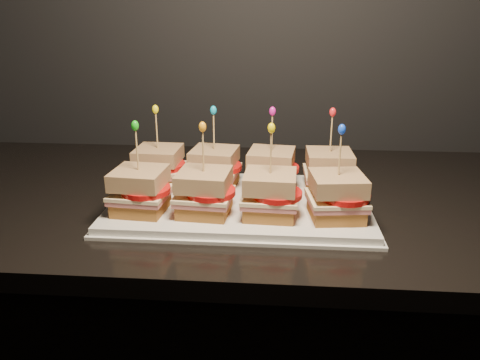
{
  "coord_description": "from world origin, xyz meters",
  "views": [
    {
      "loc": [
        -0.03,
        0.81,
        1.21
      ],
      "look_at": [
        -0.09,
        1.6,
        0.93
      ],
      "focal_mm": 35.0,
      "sensor_mm": 36.0,
      "label": 1
    }
  ],
  "objects": [
    {
      "name": "sandwich_4_cheese",
      "position": [
        -0.26,
        1.53,
        0.92
      ],
      "size": [
        0.1,
        0.1,
        0.01
      ],
      "primitive_type": "cube",
      "rotation": [
        0.0,
        0.0,
        -0.08
      ],
      "color": "beige",
      "rests_on": "sandwich_4_ham"
    },
    {
      "name": "sandwich_0_ham",
      "position": [
        -0.26,
        1.66,
        0.92
      ],
      "size": [
        0.09,
        0.09,
        0.01
      ],
      "primitive_type": "cube",
      "rotation": [
        0.0,
        0.0,
        -0.04
      ],
      "color": "#C46667",
      "rests_on": "sandwich_0_bread_bot"
    },
    {
      "name": "sandwich_0_pick",
      "position": [
        -0.26,
        1.66,
        1.0
      ],
      "size": [
        0.0,
        0.0,
        0.09
      ],
      "primitive_type": "cylinder",
      "color": "tan",
      "rests_on": "sandwich_0_bread_top"
    },
    {
      "name": "sandwich_2_ham",
      "position": [
        -0.04,
        1.66,
        0.92
      ],
      "size": [
        0.1,
        0.1,
        0.01
      ],
      "primitive_type": "cube",
      "rotation": [
        0.0,
        0.0,
        -0.12
      ],
      "color": "#C46667",
      "rests_on": "sandwich_2_bread_bot"
    },
    {
      "name": "sandwich_5_cheese",
      "position": [
        -0.15,
        1.53,
        0.92
      ],
      "size": [
        0.1,
        0.1,
        0.01
      ],
      "primitive_type": "cube",
      "rotation": [
        0.0,
        0.0,
        -0.08
      ],
      "color": "beige",
      "rests_on": "sandwich_5_ham"
    },
    {
      "name": "sandwich_7_frill",
      "position": [
        0.07,
        1.53,
        1.04
      ],
      "size": [
        0.01,
        0.01,
        0.02
      ],
      "primitive_type": "ellipsoid",
      "color": "blue",
      "rests_on": "sandwich_7_pick"
    },
    {
      "name": "sandwich_2_tomato",
      "position": [
        -0.03,
        1.66,
        0.93
      ],
      "size": [
        0.08,
        0.08,
        0.01
      ],
      "primitive_type": "cylinder",
      "color": "red",
      "rests_on": "sandwich_2_cheese"
    },
    {
      "name": "sandwich_3_frill",
      "position": [
        0.07,
        1.66,
        1.04
      ],
      "size": [
        0.01,
        0.01,
        0.02
      ],
      "primitive_type": "ellipsoid",
      "color": "red",
      "rests_on": "sandwich_3_pick"
    },
    {
      "name": "sandwich_2_frill",
      "position": [
        -0.04,
        1.66,
        1.04
      ],
      "size": [
        0.01,
        0.01,
        0.02
      ],
      "primitive_type": "ellipsoid",
      "color": "#CA1593",
      "rests_on": "sandwich_2_pick"
    },
    {
      "name": "sandwich_7_pick",
      "position": [
        0.07,
        1.53,
        1.0
      ],
      "size": [
        0.0,
        0.0,
        0.09
      ],
      "primitive_type": "cylinder",
      "color": "tan",
      "rests_on": "sandwich_7_bread_top"
    },
    {
      "name": "sandwich_2_cheese",
      "position": [
        -0.04,
        1.66,
        0.92
      ],
      "size": [
        0.1,
        0.1,
        0.01
      ],
      "primitive_type": "cube",
      "rotation": [
        0.0,
        0.0,
        -0.12
      ],
      "color": "beige",
      "rests_on": "sandwich_2_ham"
    },
    {
      "name": "sandwich_0_bread_top",
      "position": [
        -0.26,
        1.66,
        0.95
      ],
      "size": [
        0.09,
        0.09,
        0.03
      ],
      "primitive_type": "cube",
      "rotation": [
        0.0,
        0.0,
        -0.04
      ],
      "color": "brown",
      "rests_on": "sandwich_0_tomato"
    },
    {
      "name": "sandwich_4_pick",
      "position": [
        -0.26,
        1.53,
        1.0
      ],
      "size": [
        0.0,
        0.0,
        0.09
      ],
      "primitive_type": "cylinder",
      "color": "tan",
      "rests_on": "sandwich_4_bread_top"
    },
    {
      "name": "sandwich_5_bread_bot",
      "position": [
        -0.15,
        1.53,
        0.9
      ],
      "size": [
        0.09,
        0.09,
        0.02
      ],
      "primitive_type": "cube",
      "rotation": [
        0.0,
        0.0,
        -0.08
      ],
      "color": "brown",
      "rests_on": "platter"
    },
    {
      "name": "sandwich_5_bread_top",
      "position": [
        -0.15,
        1.53,
        0.95
      ],
      "size": [
        0.09,
        0.09,
        0.03
      ],
      "primitive_type": "cube",
      "rotation": [
        0.0,
        0.0,
        -0.08
      ],
      "color": "brown",
      "rests_on": "sandwich_5_tomato"
    },
    {
      "name": "sandwich_3_cheese",
      "position": [
        0.07,
        1.66,
        0.92
      ],
      "size": [
        0.09,
        0.09,
        0.01
      ],
      "primitive_type": "cube",
      "rotation": [
        0.0,
        0.0,
        0.02
      ],
      "color": "beige",
      "rests_on": "sandwich_3_ham"
    },
    {
      "name": "sandwich_2_bread_top",
      "position": [
        -0.04,
        1.66,
        0.95
      ],
      "size": [
        0.09,
        0.09,
        0.03
      ],
      "primitive_type": "cube",
      "rotation": [
        0.0,
        0.0,
        -0.12
      ],
      "color": "brown",
      "rests_on": "sandwich_2_tomato"
    },
    {
      "name": "sandwich_7_cheese",
      "position": [
        0.07,
        1.53,
        0.92
      ],
      "size": [
        0.1,
        0.1,
        0.01
      ],
      "primitive_type": "cube",
      "rotation": [
        0.0,
        0.0,
        0.12
      ],
      "color": "beige",
      "rests_on": "sandwich_7_ham"
    },
    {
      "name": "sandwich_5_frill",
      "position": [
        -0.15,
        1.53,
        1.04
      ],
      "size": [
        0.01,
        0.01,
        0.02
      ],
      "primitive_type": "ellipsoid",
      "color": "orange",
      "rests_on": "sandwich_5_pick"
    },
    {
      "name": "sandwich_4_bread_top",
      "position": [
        -0.26,
        1.53,
        0.95
      ],
      "size": [
        0.09,
        0.09,
        0.03
      ],
      "primitive_type": "cube",
      "rotation": [
        0.0,
        0.0,
        -0.08
      ],
      "color": "brown",
      "rests_on": "sandwich_4_tomato"
    },
    {
      "name": "sandwich_7_tomato",
      "position": [
        0.08,
        1.52,
        0.93
      ],
      "size": [
        0.08,
        0.08,
        0.01
      ],
      "primitive_type": "cylinder",
      "color": "red",
      "rests_on": "sandwich_7_cheese"
    },
    {
      "name": "sandwich_2_pick",
      "position": [
        -0.04,
        1.66,
        1.0
      ],
      "size": [
        0.0,
        0.0,
        0.09
      ],
      "primitive_type": "cylinder",
      "color": "tan",
      "rests_on": "sandwich_2_bread_top"
    },
    {
      "name": "sandwich_5_tomato",
      "position": [
        -0.14,
        1.52,
        0.93
      ],
      "size": [
        0.08,
        0.08,
        0.01
      ],
      "primitive_type": "cylinder",
      "color": "red",
      "rests_on": "sandwich_5_cheese"
    },
    {
      "name": "sandwich_3_bread_top",
      "position": [
        0.07,
        1.66,
        0.95
      ],
      "size": [
        0.09,
        0.09,
        0.03
      ],
      "primitive_type": "cube",
      "rotation": [
        0.0,
        0.0,
        0.02
      ],
      "color": "brown",
      "rests_on": "sandwich_3_tomato"
    },
    {
      "name": "sandwich_5_ham",
      "position": [
        -0.15,
        1.53,
        0.92
      ],
      "size": [
        0.1,
        0.09,
        0.01
      ],
      "primitive_type": "cube",
      "rotation": [
        0.0,
        0.0,
        -0.08
      ],
      "color": "#C46667",
      "rests_on": "sandwich_5_bread_bot"
    },
    {
      "name": "sandwich_0_tomato",
      "position": [
        -0.24,
        1.66,
        0.93
      ],
      "size": [
        0.08,
        0.08,
        0.01
      ],
      "primitive_type": "cylinder",
      "color": "red",
      "rests_on": "sandwich_0_cheese"
    },
    {
      "name": "sandwich_6_frill",
      "position": [
        -0.04,
        1.53,
        1.04
      ],
      "size": [
        0.01,
        0.01,
        0.02
      ],
      "primitive_type": "ellipsoid",
      "color": "#FDDE01",
      "rests_on": "sandwich_6_pick"
    },
    {
      "name": "sandwich_3_pick",
      "position": [
        0.07,
        1.66,
        1.0
      ],
      "size": [
        0.0,
        0.0,
        0.09
      ],
      "primitive_type": "cylinder",
      "color": "tan",
      "rests_on": "sandwich_3_bread_top"
    },
    {
      "name": "sandwich_7_bread_top",
      "position": [
        0.07,
        1.53,
        0.95
      ],
      "size": [
        0.09,
        0.09,
        0.03
      ],
      "primitive_type": "cube",
      "rotation": [
        0.0,
        0.0,
        0.12
      ],
      "color": "brown",
      "rests_on": "sandwich_7_tomato"
    },
    {
      "name": "sandwich_7_bread_bot",
      "position": [
        0.07,
        1.53,
        0.9
      ],
      "size": [
        0.09,
        0.09,
        0.02
      ],
      "primitive_type": "cube",
      "rotation": [
        0.0,
        0.0,
        0.12
      ],
      "color": "brown",
      "rests_on": "platter"
    },
    {
      "name": "sandwich_1_tomato",
      "position": [
        -0.14,
        1.66,
        0.93
      ],
      "size": [
        0.08,
        0.08,
        0.01
      ],
      "primitive_type": "cylinder",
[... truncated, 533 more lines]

